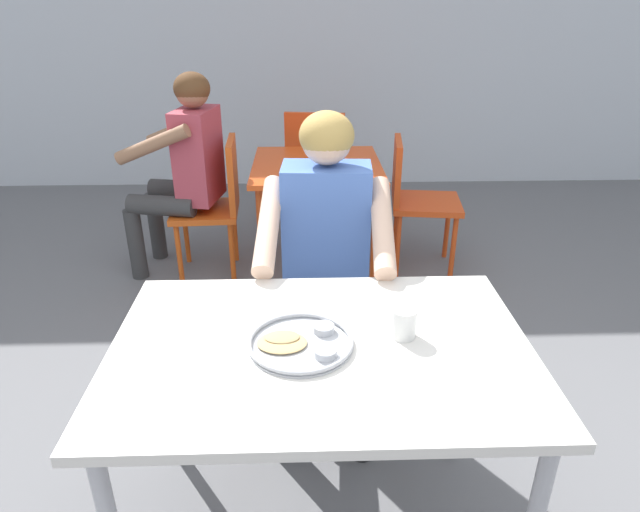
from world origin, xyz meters
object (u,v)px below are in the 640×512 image
at_px(thali_tray, 301,342).
at_px(chair_red_far, 316,162).
at_px(drinking_cup, 404,323).
at_px(chair_red_left, 217,200).
at_px(diner_foreground, 326,248).
at_px(table_background_red, 317,178).
at_px(patron_background, 184,159).
at_px(chair_red_right, 414,195).
at_px(table_foreground, 321,368).
at_px(chair_foreground, 326,280).

distance_m(thali_tray, chair_red_far, 2.64).
relative_size(drinking_cup, chair_red_left, 0.10).
bearing_deg(chair_red_left, diner_foreground, -64.46).
distance_m(thali_tray, table_background_red, 1.96).
bearing_deg(patron_background, chair_red_right, 0.49).
distance_m(drinking_cup, diner_foreground, 0.67).
relative_size(chair_red_right, patron_background, 0.67).
xyz_separation_m(chair_red_left, chair_red_right, (1.22, 0.04, 0.00)).
bearing_deg(patron_background, drinking_cup, -63.20).
xyz_separation_m(thali_tray, table_background_red, (0.10, 1.95, -0.15)).
xyz_separation_m(table_foreground, table_background_red, (0.04, 1.95, -0.06)).
height_order(table_foreground, chair_red_right, chair_red_right).
bearing_deg(chair_red_left, table_foreground, -73.69).
bearing_deg(chair_red_left, thali_tray, -75.25).
relative_size(diner_foreground, patron_background, 1.01).
bearing_deg(drinking_cup, chair_foreground, 101.93).
relative_size(table_foreground, chair_red_right, 1.38).
height_order(thali_tray, chair_red_far, chair_red_far).
distance_m(drinking_cup, chair_red_left, 2.10).
relative_size(chair_foreground, chair_red_left, 0.98).
relative_size(chair_red_right, chair_red_far, 0.93).
distance_m(thali_tray, chair_foreground, 0.94).
bearing_deg(patron_background, diner_foreground, -58.73).
bearing_deg(thali_tray, drinking_cup, 6.79).
height_order(chair_foreground, chair_red_left, chair_red_left).
relative_size(table_foreground, table_background_red, 1.40).
relative_size(table_background_red, chair_red_left, 0.96).
xyz_separation_m(drinking_cup, chair_red_left, (-0.80, 1.91, -0.31)).
relative_size(table_foreground, chair_foreground, 1.38).
height_order(chair_red_left, chair_red_far, chair_red_far).
xyz_separation_m(thali_tray, chair_red_far, (0.11, 2.62, -0.24)).
bearing_deg(chair_foreground, thali_tray, -96.84).
bearing_deg(drinking_cup, table_foreground, -172.64).
relative_size(thali_tray, drinking_cup, 3.34).
xyz_separation_m(drinking_cup, chair_foreground, (-0.18, 0.85, -0.31)).
xyz_separation_m(chair_foreground, chair_red_left, (-0.62, 1.06, 0.00)).
distance_m(chair_red_right, chair_red_far, 0.87).
bearing_deg(thali_tray, table_background_red, 87.21).
xyz_separation_m(diner_foreground, chair_red_right, (0.61, 1.31, -0.24)).
xyz_separation_m(thali_tray, patron_background, (-0.69, 1.97, -0.03)).
bearing_deg(table_foreground, thali_tray, -175.59).
relative_size(table_foreground, drinking_cup, 13.28).
height_order(table_foreground, chair_red_far, chair_red_far).
bearing_deg(chair_red_far, table_foreground, -91.19).
bearing_deg(chair_red_left, chair_red_far, 47.24).
relative_size(chair_foreground, patron_background, 0.68).
bearing_deg(thali_tray, chair_red_left, 104.75).
distance_m(drinking_cup, chair_foreground, 0.93).
height_order(table_background_red, chair_red_left, chair_red_left).
xyz_separation_m(drinking_cup, chair_red_right, (0.42, 1.95, -0.31)).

